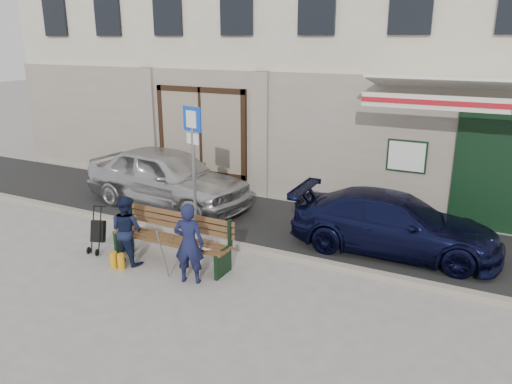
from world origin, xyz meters
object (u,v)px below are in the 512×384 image
Objects in this scene: car_navy at (394,223)px; bench at (169,239)px; car_silver at (167,177)px; parking_sign at (193,150)px; woman at (127,230)px; man at (189,244)px; stroller at (98,232)px.

bench is at bearing 121.76° from car_navy.
bench is at bearing -137.55° from car_silver.
bench is at bearing -61.75° from parking_sign.
man is at bearing 179.29° from woman.
parking_sign reaches higher than stroller.
car_silver is 1.61× the size of parking_sign.
car_silver is at bearing -65.87° from man.
car_navy is at bearing 9.71° from stroller.
car_navy is 3.07× the size of woman.
car_silver is 2.29m from parking_sign.
woman is at bearing -150.33° from bench.
woman is at bearing -22.35° from man.
parking_sign reaches higher than bench.
stroller is (0.49, -2.87, -0.34)m from car_silver.
woman is 0.89m from stroller.
woman is (-0.65, -0.37, 0.19)m from bench.
man reaches higher than bench.
car_silver is at bearing -62.01° from woman.
woman reaches higher than bench.
bench is at bearing -8.22° from stroller.
parking_sign is 1.99m from bench.
woman is (-1.45, 0.11, -0.06)m from man.
car_silver is 4.79× the size of stroller.
car_navy is 5.72m from stroller.
car_navy is 4.39× the size of stroller.
car_silver is 3.31m from bench.
stroller is at bearing -110.46° from parking_sign.
car_silver is at bearing 85.59° from car_navy.
man is at bearing 134.00° from car_navy.
car_navy is 1.47× the size of parking_sign.
car_silver is 1.09× the size of car_navy.
parking_sign is at bearing 38.01° from stroller.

